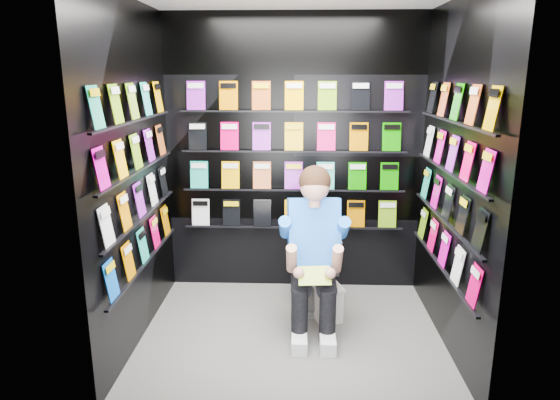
{
  "coord_description": "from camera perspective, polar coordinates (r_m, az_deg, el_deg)",
  "views": [
    {
      "loc": [
        0.05,
        -3.66,
        2.06
      ],
      "look_at": [
        -0.1,
        0.15,
        1.09
      ],
      "focal_mm": 32.0,
      "sensor_mm": 36.0,
      "label": 1
    }
  ],
  "objects": [
    {
      "name": "longbox_lid",
      "position": [
        4.38,
        5.13,
        -9.52
      ],
      "size": [
        0.33,
        0.44,
        0.03
      ],
      "primitive_type": "cube",
      "rotation": [
        0.0,
        0.0,
        0.31
      ],
      "color": "silver",
      "rests_on": "longbox"
    },
    {
      "name": "floor",
      "position": [
        4.2,
        1.31,
        -15.09
      ],
      "size": [
        2.4,
        2.4,
        0.0
      ],
      "primitive_type": "plane",
      "color": "#61615F",
      "rests_on": "ground"
    },
    {
      "name": "comics_back",
      "position": [
        4.69,
        1.58,
        5.04
      ],
      "size": [
        2.1,
        0.06,
        1.37
      ],
      "primitive_type": null,
      "color": "#E2015D",
      "rests_on": "wall_back"
    },
    {
      "name": "comics_left",
      "position": [
        3.93,
        -15.94,
        2.68
      ],
      "size": [
        0.06,
        1.7,
        1.37
      ],
      "primitive_type": null,
      "color": "#E2015D",
      "rests_on": "wall_left"
    },
    {
      "name": "longbox",
      "position": [
        4.44,
        5.08,
        -11.34
      ],
      "size": [
        0.31,
        0.42,
        0.28
      ],
      "primitive_type": "cube",
      "rotation": [
        0.0,
        0.0,
        0.31
      ],
      "color": "silver",
      "rests_on": "floor"
    },
    {
      "name": "toilet",
      "position": [
        4.56,
        3.64,
        -7.51
      ],
      "size": [
        0.48,
        0.78,
        0.73
      ],
      "primitive_type": "imported",
      "rotation": [
        0.0,
        0.0,
        3.23
      ],
      "color": "silver",
      "rests_on": "floor"
    },
    {
      "name": "held_comic",
      "position": [
        3.8,
        3.95,
        -8.62
      ],
      "size": [
        0.26,
        0.16,
        0.1
      ],
      "primitive_type": "cube",
      "rotation": [
        -0.96,
        0.0,
        0.09
      ],
      "color": "green",
      "rests_on": "reader"
    },
    {
      "name": "wall_back",
      "position": [
        4.72,
        1.59,
        5.04
      ],
      "size": [
        2.4,
        0.04,
        2.6
      ],
      "primitive_type": "cube",
      "color": "black",
      "rests_on": "floor"
    },
    {
      "name": "wall_front",
      "position": [
        2.76,
        1.14,
        -1.64
      ],
      "size": [
        2.4,
        0.04,
        2.6
      ],
      "primitive_type": "cube",
      "color": "black",
      "rests_on": "floor"
    },
    {
      "name": "reader",
      "position": [
        4.05,
        3.86,
        -3.84
      ],
      "size": [
        0.63,
        0.87,
        1.52
      ],
      "primitive_type": null,
      "rotation": [
        0.0,
        0.0,
        0.09
      ],
      "color": "blue",
      "rests_on": "toilet"
    },
    {
      "name": "comics_right",
      "position": [
        3.9,
        18.9,
        2.37
      ],
      "size": [
        0.06,
        1.7,
        1.37
      ],
      "primitive_type": null,
      "color": "#E2015D",
      "rests_on": "wall_right"
    },
    {
      "name": "wall_left",
      "position": [
        3.94,
        -16.35,
        2.6
      ],
      "size": [
        0.04,
        2.0,
        2.6
      ],
      "primitive_type": "cube",
      "color": "black",
      "rests_on": "floor"
    },
    {
      "name": "wall_right",
      "position": [
        3.91,
        19.32,
        2.29
      ],
      "size": [
        0.04,
        2.0,
        2.6
      ],
      "primitive_type": "cube",
      "color": "black",
      "rests_on": "floor"
    }
  ]
}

